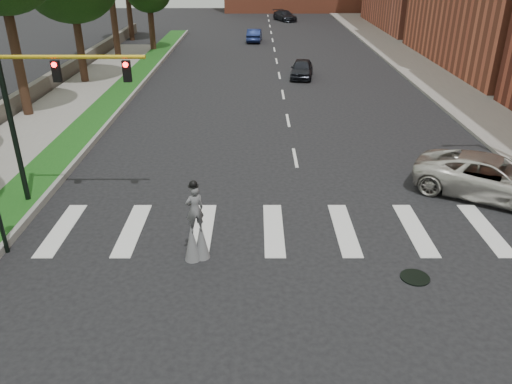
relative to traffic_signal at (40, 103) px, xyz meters
name	(u,v)px	position (x,y,z in m)	size (l,w,h in m)	color
ground_plane	(312,244)	(9.78, -3.00, -4.15)	(160.00, 160.00, 0.00)	black
grass_median	(120,93)	(-1.72, 17.00, -4.03)	(2.00, 60.00, 0.25)	#144614
median_curb	(135,93)	(-0.67, 17.00, -4.01)	(0.20, 60.00, 0.28)	gray
sidewalk_left	(17,142)	(-4.72, 7.00, -4.06)	(4.00, 60.00, 0.18)	gray
sidewalk_right	(437,77)	(22.28, 22.00, -4.06)	(5.00, 90.00, 0.18)	gray
stone_wall	(52,80)	(-7.22, 19.00, -3.60)	(0.50, 56.00, 1.10)	#57524A
manhole	(415,277)	(12.78, -5.00, -4.13)	(0.90, 0.90, 0.04)	black
traffic_signal	(40,103)	(0.00, 0.00, 0.00)	(5.30, 0.23, 6.20)	black
stilt_performer	(196,230)	(5.93, -3.88, -3.08)	(0.81, 0.65, 2.82)	black
suv_crossing	(492,178)	(17.45, 0.72, -3.31)	(2.79, 6.04, 1.68)	silver
car_near	(302,69)	(11.54, 22.28, -3.44)	(1.68, 4.17, 1.42)	black
car_mid	(254,35)	(7.72, 39.98, -3.44)	(1.50, 4.29, 1.41)	#16224F
car_far	(285,16)	(12.09, 58.53, -3.43)	(2.02, 4.96, 1.44)	black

